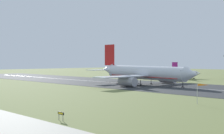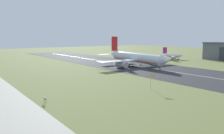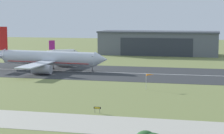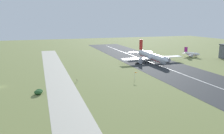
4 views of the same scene
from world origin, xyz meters
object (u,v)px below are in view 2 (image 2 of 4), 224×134
Objects in this scene: airplane_landing at (136,58)px; windsock_pole at (154,76)px; airplane_parked_west at (173,56)px; runway_sign at (45,99)px.

windsock_pole is at bearing -37.36° from airplane_landing.
runway_sign is at bearing -66.63° from airplane_parked_west.
airplane_parked_west is 11.10× the size of runway_sign.
windsock_pole is (62.09, -90.72, 1.48)m from airplane_parked_west.
airplane_landing is 33.02× the size of runway_sign.
airplane_landing reaches higher than runway_sign.
airplane_parked_west is 109.94m from windsock_pole.
windsock_pole is 2.91× the size of runway_sign.
runway_sign is (54.90, -127.05, -1.89)m from airplane_parked_west.
airplane_landing reaches higher than windsock_pole.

